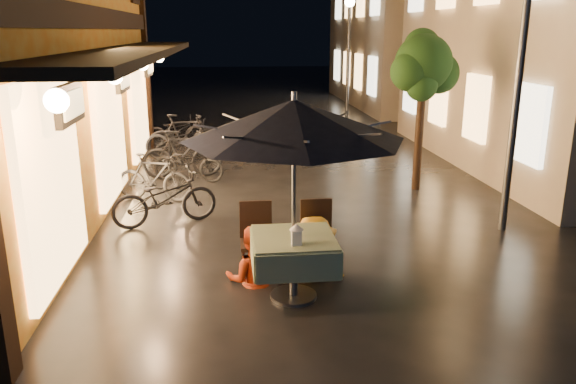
{
  "coord_description": "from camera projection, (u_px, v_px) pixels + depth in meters",
  "views": [
    {
      "loc": [
        -1.39,
        -6.12,
        3.1
      ],
      "look_at": [
        -0.64,
        0.59,
        1.15
      ],
      "focal_mm": 35.0,
      "sensor_mm": 36.0,
      "label": 1
    }
  ],
  "objects": [
    {
      "name": "ground",
      "position": [
        346.0,
        294.0,
        6.85
      ],
      "size": [
        90.0,
        90.0,
        0.0
      ],
      "primitive_type": "plane",
      "color": "black",
      "rests_on": "ground"
    },
    {
      "name": "east_building_far",
      "position": [
        433.0,
        17.0,
        23.82
      ],
      "size": [
        7.3,
        10.3,
        7.3
      ],
      "color": "#BEAD93",
      "rests_on": "ground"
    },
    {
      "name": "street_tree",
      "position": [
        424.0,
        67.0,
        10.74
      ],
      "size": [
        1.43,
        1.2,
        3.15
      ],
      "color": "black",
      "rests_on": "ground"
    },
    {
      "name": "streetlamp_near",
      "position": [
        523.0,
        43.0,
        8.27
      ],
      "size": [
        0.36,
        0.36,
        4.23
      ],
      "color": "#59595E",
      "rests_on": "ground"
    },
    {
      "name": "streetlamp_far",
      "position": [
        349.0,
        36.0,
        19.73
      ],
      "size": [
        0.36,
        0.36,
        4.23
      ],
      "color": "#59595E",
      "rests_on": "ground"
    },
    {
      "name": "cafe_table",
      "position": [
        294.0,
        252.0,
        6.61
      ],
      "size": [
        0.99,
        0.99,
        0.78
      ],
      "color": "#59595E",
      "rests_on": "ground"
    },
    {
      "name": "patio_umbrella",
      "position": [
        294.0,
        120.0,
        6.18
      ],
      "size": [
        2.52,
        2.52,
        2.46
      ],
      "color": "#59595E",
      "rests_on": "ground"
    },
    {
      "name": "cafe_chair_left",
      "position": [
        256.0,
        235.0,
        7.29
      ],
      "size": [
        0.42,
        0.42,
        0.97
      ],
      "color": "black",
      "rests_on": "ground"
    },
    {
      "name": "cafe_chair_right",
      "position": [
        317.0,
        233.0,
        7.37
      ],
      "size": [
        0.42,
        0.42,
        0.97
      ],
      "color": "black",
      "rests_on": "ground"
    },
    {
      "name": "table_lantern",
      "position": [
        296.0,
        233.0,
        6.27
      ],
      "size": [
        0.16,
        0.16,
        0.25
      ],
      "color": "white",
      "rests_on": "cafe_table"
    },
    {
      "name": "person_orange",
      "position": [
        252.0,
        228.0,
        7.02
      ],
      "size": [
        0.75,
        0.61,
        1.45
      ],
      "primitive_type": "imported",
      "rotation": [
        0.0,
        0.0,
        3.05
      ],
      "color": "#BE3512",
      "rests_on": "ground"
    },
    {
      "name": "person_yellow",
      "position": [
        314.0,
        219.0,
        7.15
      ],
      "size": [
        1.03,
        0.61,
        1.58
      ],
      "primitive_type": "imported",
      "rotation": [
        0.0,
        0.0,
        3.16
      ],
      "color": "orange",
      "rests_on": "ground"
    },
    {
      "name": "bicycle_0",
      "position": [
        165.0,
        198.0,
        9.2
      ],
      "size": [
        1.83,
        1.13,
        0.91
      ],
      "primitive_type": "imported",
      "rotation": [
        0.0,
        0.0,
        1.9
      ],
      "color": "black",
      "rests_on": "ground"
    },
    {
      "name": "bicycle_1",
      "position": [
        154.0,
        178.0,
        10.48
      ],
      "size": [
        1.56,
        0.89,
        0.91
      ],
      "primitive_type": "imported",
      "rotation": [
        0.0,
        0.0,
        1.24
      ],
      "color": "black",
      "rests_on": "ground"
    },
    {
      "name": "bicycle_2",
      "position": [
        188.0,
        162.0,
        11.88
      ],
      "size": [
        1.64,
        0.98,
        0.82
      ],
      "primitive_type": "imported",
      "rotation": [
        0.0,
        0.0,
        1.27
      ],
      "color": "black",
      "rests_on": "ground"
    },
    {
      "name": "bicycle_3",
      "position": [
        182.0,
        154.0,
        12.18
      ],
      "size": [
        1.78,
        0.67,
        1.04
      ],
      "primitive_type": "imported",
      "rotation": [
        0.0,
        0.0,
        1.68
      ],
      "color": "black",
      "rests_on": "ground"
    },
    {
      "name": "bicycle_4",
      "position": [
        183.0,
        140.0,
        13.85
      ],
      "size": [
        1.96,
        0.88,
        0.99
      ],
      "primitive_type": "imported",
      "rotation": [
        0.0,
        0.0,
        1.45
      ],
      "color": "black",
      "rests_on": "ground"
    },
    {
      "name": "bicycle_5",
      "position": [
        184.0,
        136.0,
        14.13
      ],
      "size": [
        1.89,
        0.86,
        1.1
      ],
      "primitive_type": "imported",
      "rotation": [
        0.0,
        0.0,
        1.76
      ],
      "color": "black",
      "rests_on": "ground"
    },
    {
      "name": "bicycle_6",
      "position": [
        176.0,
        131.0,
        15.61
      ],
      "size": [
        1.62,
        0.67,
        0.83
      ],
      "primitive_type": "imported",
      "rotation": [
        0.0,
        0.0,
        1.65
      ],
      "color": "black",
      "rests_on": "ground"
    }
  ]
}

